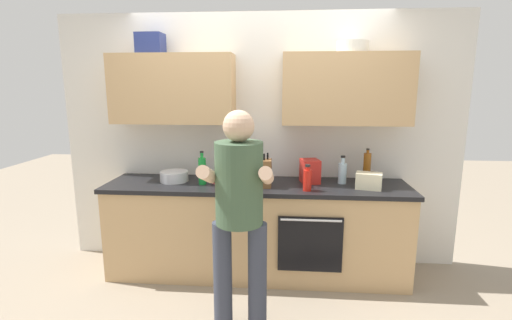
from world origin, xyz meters
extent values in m
plane|color=gray|center=(0.00, 0.00, 0.00)|extent=(12.00, 12.00, 0.00)
cube|color=silver|center=(0.00, 0.36, 1.25)|extent=(4.00, 0.06, 2.50)
cube|color=tan|center=(-0.82, 0.17, 1.77)|extent=(1.17, 0.32, 0.65)
cube|color=tan|center=(0.82, 0.17, 1.77)|extent=(1.17, 0.32, 0.65)
cylinder|color=silver|center=(0.85, 0.17, 2.15)|extent=(0.28, 0.28, 0.10)
cube|color=navy|center=(-1.01, 0.17, 2.19)|extent=(0.24, 0.20, 0.19)
cube|color=tan|center=(0.00, 0.00, 0.43)|extent=(2.80, 0.60, 0.86)
cube|color=black|center=(0.00, 0.00, 0.88)|extent=(2.84, 0.64, 0.04)
cube|color=black|center=(0.49, -0.31, 0.45)|extent=(0.56, 0.02, 0.50)
cylinder|color=silver|center=(0.49, -0.33, 0.68)|extent=(0.52, 0.02, 0.02)
cylinder|color=#383D4C|center=(-0.19, -0.85, 0.42)|extent=(0.14, 0.14, 0.83)
cylinder|color=#383D4C|center=(0.07, -0.85, 0.42)|extent=(0.14, 0.14, 0.83)
cylinder|color=#3F593F|center=(-0.06, -0.85, 1.13)|extent=(0.34, 0.34, 0.59)
sphere|color=#D8AD8C|center=(-0.06, -0.85, 1.54)|extent=(0.22, 0.22, 0.22)
cylinder|color=#D8AD8C|center=(-0.26, -0.97, 1.22)|extent=(0.09, 0.31, 0.19)
cylinder|color=#D8AD8C|center=(0.14, -0.97, 1.22)|extent=(0.09, 0.31, 0.19)
cylinder|color=silver|center=(0.80, 0.09, 1.00)|extent=(0.08, 0.08, 0.19)
cylinder|color=silver|center=(0.80, 0.09, 1.12)|extent=(0.04, 0.04, 0.06)
cylinder|color=black|center=(0.80, 0.09, 1.16)|extent=(0.04, 0.04, 0.02)
cylinder|color=red|center=(0.46, -0.19, 0.99)|extent=(0.07, 0.07, 0.18)
cylinder|color=red|center=(0.46, -0.19, 1.10)|extent=(0.04, 0.04, 0.03)
cylinder|color=black|center=(0.46, -0.19, 1.12)|extent=(0.04, 0.04, 0.02)
cylinder|color=#8C4C14|center=(1.04, 0.16, 1.04)|extent=(0.07, 0.07, 0.28)
cylinder|color=#8C4C14|center=(1.04, 0.16, 1.20)|extent=(0.03, 0.03, 0.03)
cylinder|color=black|center=(1.04, 0.16, 1.22)|extent=(0.03, 0.03, 0.01)
cylinder|color=#198C33|center=(-0.50, -0.04, 1.02)|extent=(0.07, 0.07, 0.25)
cylinder|color=#198C33|center=(-0.50, -0.04, 1.17)|extent=(0.03, 0.03, 0.05)
cylinder|color=black|center=(-0.50, -0.04, 1.21)|extent=(0.03, 0.03, 0.01)
cylinder|color=#471419|center=(-0.24, -0.04, 1.04)|extent=(0.06, 0.06, 0.27)
cylinder|color=#471419|center=(-0.24, -0.04, 1.20)|extent=(0.03, 0.03, 0.04)
cylinder|color=black|center=(-0.24, -0.04, 1.22)|extent=(0.03, 0.03, 0.01)
cylinder|color=white|center=(-0.15, 0.01, 0.94)|extent=(0.07, 0.07, 0.08)
cylinder|color=#33598C|center=(-0.04, 0.19, 0.94)|extent=(0.08, 0.08, 0.08)
cylinder|color=#BF4C47|center=(-0.39, 0.01, 0.94)|extent=(0.08, 0.08, 0.09)
cylinder|color=silver|center=(-0.80, 0.04, 0.95)|extent=(0.27, 0.27, 0.10)
cube|color=brown|center=(0.09, -0.09, 1.03)|extent=(0.10, 0.14, 0.25)
cylinder|color=black|center=(0.08, -0.11, 1.18)|extent=(0.02, 0.02, 0.06)
cylinder|color=black|center=(0.11, -0.07, 1.18)|extent=(0.02, 0.02, 0.06)
cube|color=beige|center=(1.01, -0.08, 0.97)|extent=(0.25, 0.20, 0.14)
cube|color=red|center=(0.50, 0.10, 1.01)|extent=(0.20, 0.22, 0.22)
camera|label=1|loc=(0.27, -3.36, 1.80)|focal=26.08mm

